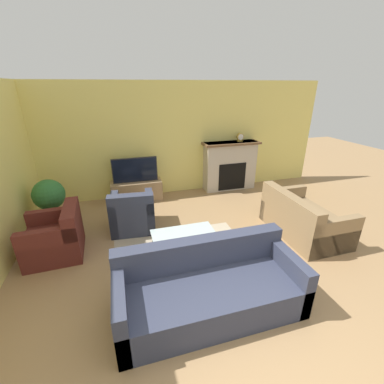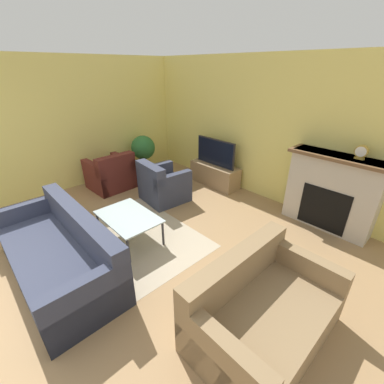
{
  "view_description": "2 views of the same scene",
  "coord_description": "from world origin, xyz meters",
  "px_view_note": "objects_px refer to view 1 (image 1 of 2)",
  "views": [
    {
      "loc": [
        -1.0,
        -1.33,
        2.6
      ],
      "look_at": [
        0.18,
        2.69,
        0.84
      ],
      "focal_mm": 24.0,
      "sensor_mm": 36.0,
      "label": 1
    },
    {
      "loc": [
        2.95,
        0.4,
        2.48
      ],
      "look_at": [
        0.54,
        2.66,
        0.85
      ],
      "focal_mm": 24.0,
      "sensor_mm": 36.0,
      "label": 2
    }
  ],
  "objects_px": {
    "potted_plant": "(49,196)",
    "armchair_by_window": "(56,238)",
    "armchair_accent": "(133,215)",
    "couch_sectional": "(209,289)",
    "mantel_clock": "(240,137)",
    "couch_loveseat": "(302,220)",
    "coffee_table": "(185,238)",
    "tv": "(135,170)"
  },
  "relations": [
    {
      "from": "armchair_by_window",
      "to": "mantel_clock",
      "type": "relative_size",
      "value": 4.21
    },
    {
      "from": "tv",
      "to": "armchair_accent",
      "type": "bearing_deg",
      "value": -98.15
    },
    {
      "from": "mantel_clock",
      "to": "potted_plant",
      "type": "bearing_deg",
      "value": -168.61
    },
    {
      "from": "tv",
      "to": "armchair_accent",
      "type": "distance_m",
      "value": 1.43
    },
    {
      "from": "tv",
      "to": "potted_plant",
      "type": "bearing_deg",
      "value": -155.11
    },
    {
      "from": "couch_loveseat",
      "to": "potted_plant",
      "type": "bearing_deg",
      "value": 70.08
    },
    {
      "from": "armchair_by_window",
      "to": "mantel_clock",
      "type": "bearing_deg",
      "value": 112.68
    },
    {
      "from": "tv",
      "to": "armchair_by_window",
      "type": "relative_size",
      "value": 1.18
    },
    {
      "from": "potted_plant",
      "to": "couch_sectional",
      "type": "bearing_deg",
      "value": -51.19
    },
    {
      "from": "armchair_by_window",
      "to": "coffee_table",
      "type": "distance_m",
      "value": 2.1
    },
    {
      "from": "coffee_table",
      "to": "tv",
      "type": "bearing_deg",
      "value": 101.7
    },
    {
      "from": "couch_loveseat",
      "to": "mantel_clock",
      "type": "height_order",
      "value": "mantel_clock"
    },
    {
      "from": "coffee_table",
      "to": "potted_plant",
      "type": "relative_size",
      "value": 1.04
    },
    {
      "from": "armchair_accent",
      "to": "coffee_table",
      "type": "bearing_deg",
      "value": 125.89
    },
    {
      "from": "armchair_accent",
      "to": "potted_plant",
      "type": "distance_m",
      "value": 1.63
    },
    {
      "from": "potted_plant",
      "to": "armchair_by_window",
      "type": "bearing_deg",
      "value": -76.92
    },
    {
      "from": "mantel_clock",
      "to": "coffee_table",
      "type": "bearing_deg",
      "value": -129.39
    },
    {
      "from": "couch_loveseat",
      "to": "potted_plant",
      "type": "distance_m",
      "value": 4.79
    },
    {
      "from": "tv",
      "to": "mantel_clock",
      "type": "bearing_deg",
      "value": 2.13
    },
    {
      "from": "tv",
      "to": "coffee_table",
      "type": "height_order",
      "value": "tv"
    },
    {
      "from": "armchair_accent",
      "to": "potted_plant",
      "type": "xyz_separation_m",
      "value": [
        -1.49,
        0.55,
        0.34
      ]
    },
    {
      "from": "armchair_accent",
      "to": "couch_sectional",
      "type": "bearing_deg",
      "value": 113.51
    },
    {
      "from": "couch_sectional",
      "to": "armchair_accent",
      "type": "relative_size",
      "value": 2.55
    },
    {
      "from": "potted_plant",
      "to": "mantel_clock",
      "type": "distance_m",
      "value": 4.52
    },
    {
      "from": "couch_loveseat",
      "to": "couch_sectional",
      "type": "bearing_deg",
      "value": 117.03
    },
    {
      "from": "tv",
      "to": "couch_loveseat",
      "type": "xyz_separation_m",
      "value": [
        2.81,
        -2.41,
        -0.48
      ]
    },
    {
      "from": "armchair_by_window",
      "to": "coffee_table",
      "type": "height_order",
      "value": "armchair_by_window"
    },
    {
      "from": "armchair_accent",
      "to": "mantel_clock",
      "type": "relative_size",
      "value": 4.18
    },
    {
      "from": "armchair_by_window",
      "to": "potted_plant",
      "type": "relative_size",
      "value": 0.91
    },
    {
      "from": "armchair_by_window",
      "to": "potted_plant",
      "type": "xyz_separation_m",
      "value": [
        -0.24,
        1.04,
        0.34
      ]
    },
    {
      "from": "armchair_by_window",
      "to": "coffee_table",
      "type": "xyz_separation_m",
      "value": [
        1.97,
        -0.72,
        0.09
      ]
    },
    {
      "from": "potted_plant",
      "to": "mantel_clock",
      "type": "xyz_separation_m",
      "value": [
        4.38,
        0.88,
        0.73
      ]
    },
    {
      "from": "couch_loveseat",
      "to": "coffee_table",
      "type": "distance_m",
      "value": 2.29
    },
    {
      "from": "couch_sectional",
      "to": "coffee_table",
      "type": "bearing_deg",
      "value": 91.39
    },
    {
      "from": "armchair_by_window",
      "to": "tv",
      "type": "bearing_deg",
      "value": 139.33
    },
    {
      "from": "couch_loveseat",
      "to": "armchair_by_window",
      "type": "bearing_deg",
      "value": 82.08
    },
    {
      "from": "tv",
      "to": "potted_plant",
      "type": "height_order",
      "value": "tv"
    },
    {
      "from": "armchair_accent",
      "to": "coffee_table",
      "type": "xyz_separation_m",
      "value": [
        0.72,
        -1.2,
        0.09
      ]
    },
    {
      "from": "tv",
      "to": "coffee_table",
      "type": "relative_size",
      "value": 1.03
    },
    {
      "from": "tv",
      "to": "armchair_by_window",
      "type": "xyz_separation_m",
      "value": [
        -1.44,
        -1.82,
        -0.47
      ]
    },
    {
      "from": "armchair_by_window",
      "to": "armchair_accent",
      "type": "relative_size",
      "value": 1.01
    },
    {
      "from": "armchair_accent",
      "to": "potted_plant",
      "type": "height_order",
      "value": "potted_plant"
    }
  ]
}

